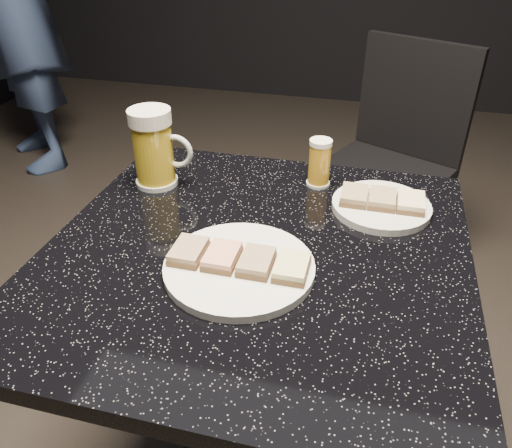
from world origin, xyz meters
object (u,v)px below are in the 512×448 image
object	(u,v)px
beer_mug	(154,148)
plate_large	(239,267)
chair	(392,156)
table	(256,350)
plate_small	(381,206)
beer_tumbler	(319,163)

from	to	relation	value
beer_mug	plate_large	bearing A→B (deg)	-44.58
beer_mug	chair	world-z (taller)	beer_mug
table	beer_mug	bearing A→B (deg)	145.35
plate_large	beer_mug	distance (m)	0.35
plate_large	table	xyz separation A→B (m)	(0.01, 0.06, -0.25)
plate_large	plate_small	distance (m)	0.32
beer_mug	chair	xyz separation A→B (m)	(0.49, 0.81, -0.33)
plate_small	chair	world-z (taller)	chair
plate_large	chair	distance (m)	1.11
beer_mug	beer_tumbler	distance (m)	0.33
beer_mug	table	bearing A→B (deg)	-34.65
plate_large	table	bearing A→B (deg)	80.39
plate_small	plate_large	bearing A→B (deg)	-130.12
beer_mug	beer_tumbler	size ratio (longest dim) A/B	1.61
plate_small	beer_tumbler	bearing A→B (deg)	151.66
beer_mug	chair	size ratio (longest dim) A/B	0.18
plate_large	table	size ratio (longest dim) A/B	0.32
plate_large	plate_small	xyz separation A→B (m)	(0.21, 0.25, 0.00)
beer_tumbler	plate_small	bearing A→B (deg)	-28.34
plate_large	beer_mug	world-z (taller)	beer_mug
plate_small	chair	bearing A→B (deg)	87.38
plate_large	chair	size ratio (longest dim) A/B	0.27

